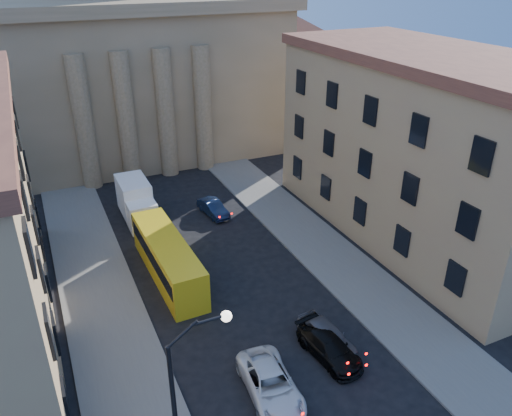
{
  "coord_description": "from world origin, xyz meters",
  "views": [
    {
      "loc": [
        -10.44,
        -6.0,
        20.62
      ],
      "look_at": [
        0.97,
        18.67,
        7.0
      ],
      "focal_mm": 35.0,
      "sensor_mm": 36.0,
      "label": 1
    }
  ],
  "objects": [
    {
      "name": "building_right",
      "position": [
        17.0,
        22.0,
        7.42
      ],
      "size": [
        11.6,
        26.6,
        14.7
      ],
      "color": "#9D865C",
      "rests_on": "ground"
    },
    {
      "name": "box_truck",
      "position": [
        -3.5,
        33.87,
        1.59
      ],
      "size": [
        2.45,
        6.12,
        3.36
      ],
      "rotation": [
        0.0,
        0.0,
        0.0
      ],
      "color": "white",
      "rests_on": "ground"
    },
    {
      "name": "car_right_mid",
      "position": [
        2.58,
        12.17,
        0.68
      ],
      "size": [
        2.45,
        4.85,
        1.35
      ],
      "primitive_type": "imported",
      "rotation": [
        0.0,
        0.0,
        0.12
      ],
      "color": "black",
      "rests_on": "ground"
    },
    {
      "name": "city_bus",
      "position": [
        -3.5,
        24.0,
        1.59
      ],
      "size": [
        2.68,
        10.55,
        2.96
      ],
      "rotation": [
        0.0,
        0.0,
        0.02
      ],
      "color": "gold",
      "rests_on": "ground"
    },
    {
      "name": "car_left_mid",
      "position": [
        -1.71,
        11.08,
        0.73
      ],
      "size": [
        2.91,
        5.47,
        1.46
      ],
      "primitive_type": "imported",
      "rotation": [
        0.0,
        0.0,
        -0.09
      ],
      "color": "silver",
      "rests_on": "ground"
    },
    {
      "name": "car_right_distant",
      "position": [
        2.79,
        31.76,
        0.66
      ],
      "size": [
        1.91,
        4.14,
        1.31
      ],
      "primitive_type": "imported",
      "rotation": [
        0.0,
        0.0,
        0.13
      ],
      "color": "#0E1932",
      "rests_on": "ground"
    },
    {
      "name": "church",
      "position": [
        0.0,
        55.47,
        11.88
      ],
      "size": [
        68.02,
        28.76,
        36.6
      ],
      "color": "#766648",
      "rests_on": "ground"
    },
    {
      "name": "sidewalk_right",
      "position": [
        8.5,
        18.0,
        0.07
      ],
      "size": [
        5.0,
        60.0,
        0.15
      ],
      "primitive_type": "cube",
      "color": "#625E59",
      "rests_on": "ground"
    },
    {
      "name": "street_lamp",
      "position": [
        -6.97,
        8.0,
        5.29
      ],
      "size": [
        2.62,
        0.44,
        8.83
      ],
      "color": "black",
      "rests_on": "ground"
    },
    {
      "name": "car_right_far",
      "position": [
        2.96,
        13.01,
        0.74
      ],
      "size": [
        2.25,
        4.49,
        1.47
      ],
      "primitive_type": "imported",
      "rotation": [
        0.0,
        0.0,
        0.12
      ],
      "color": "#4C4B50",
      "rests_on": "ground"
    },
    {
      "name": "sidewalk_left",
      "position": [
        -8.5,
        18.0,
        0.07
      ],
      "size": [
        5.0,
        60.0,
        0.15
      ],
      "primitive_type": "cube",
      "color": "#625E59",
      "rests_on": "ground"
    }
  ]
}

